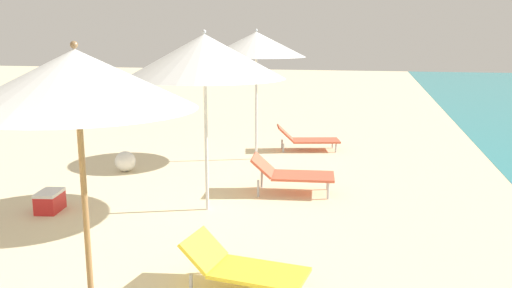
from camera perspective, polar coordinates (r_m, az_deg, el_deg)
name	(u,v)px	position (r m, az deg, el deg)	size (l,w,h in m)	color
umbrella_second	(76,80)	(4.32, -18.92, 6.60)	(1.88, 1.88, 2.54)	olive
lounger_second_shoreside	(243,266)	(5.54, -1.47, -13.15)	(1.33, 0.73, 0.52)	yellow
umbrella_third	(205,57)	(7.62, -5.61, 9.43)	(2.33, 2.33, 2.66)	silver
lounger_third_shoreside	(291,173)	(8.74, 3.82, -3.18)	(1.42, 0.78, 0.63)	#D8593F
umbrella_farthest	(256,45)	(10.90, 0.01, 10.75)	(2.04, 2.04, 2.72)	silver
lounger_farthest_shoreside	(307,139)	(12.04, 5.51, 0.60)	(1.51, 0.89, 0.58)	#D8593F
beach_ball	(125,161)	(10.44, -14.00, -1.85)	(0.40, 0.40, 0.40)	white
cooler_box	(50,201)	(8.45, -21.47, -5.80)	(0.38, 0.51, 0.31)	red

